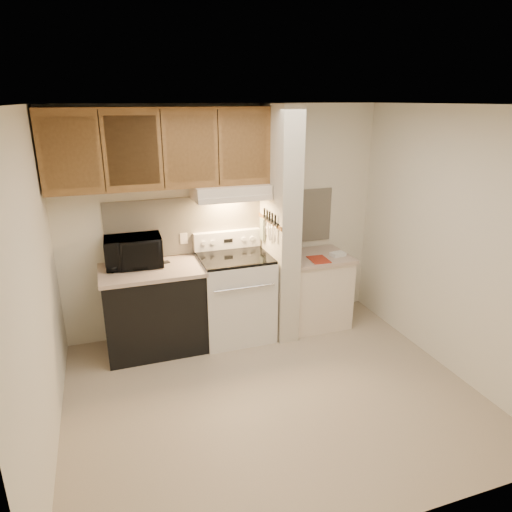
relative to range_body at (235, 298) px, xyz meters
name	(u,v)px	position (x,y,z in m)	size (l,w,h in m)	color
floor	(272,393)	(0.00, -1.16, -0.46)	(3.60, 3.60, 0.00)	tan
ceiling	(276,105)	(0.00, -1.16, 2.04)	(3.60, 3.60, 0.00)	white
wall_back	(225,221)	(0.00, 0.34, 0.79)	(3.60, 0.02, 2.50)	silver
wall_left	(34,293)	(-1.80, -1.16, 0.79)	(0.02, 3.00, 2.50)	silver
wall_right	(452,243)	(1.80, -1.16, 0.79)	(0.02, 3.00, 2.50)	silver
backsplash	(226,223)	(0.00, 0.33, 0.78)	(2.60, 0.02, 0.63)	beige
range_body	(235,298)	(0.00, 0.00, 0.00)	(0.76, 0.65, 0.92)	silver
oven_window	(244,306)	(0.00, -0.32, 0.04)	(0.50, 0.01, 0.30)	black
oven_handle	(245,288)	(0.00, -0.35, 0.26)	(0.02, 0.02, 0.65)	silver
cooktop	(235,257)	(0.00, 0.00, 0.48)	(0.74, 0.64, 0.03)	black
range_backguard	(227,240)	(0.00, 0.28, 0.59)	(0.76, 0.08, 0.20)	silver
range_display	(228,241)	(0.00, 0.24, 0.59)	(0.10, 0.01, 0.04)	black
range_knob_left_outer	(204,243)	(-0.28, 0.24, 0.59)	(0.05, 0.05, 0.02)	silver
range_knob_left_inner	(213,242)	(-0.18, 0.24, 0.59)	(0.05, 0.05, 0.02)	silver
range_knob_right_inner	(244,239)	(0.18, 0.24, 0.59)	(0.05, 0.05, 0.02)	silver
range_knob_right_outer	(252,238)	(0.28, 0.24, 0.59)	(0.05, 0.05, 0.02)	silver
dishwasher_front	(155,311)	(-0.88, 0.01, -0.03)	(1.00, 0.63, 0.87)	black
left_countertop	(151,270)	(-0.88, 0.01, 0.43)	(1.04, 0.67, 0.04)	#BCA491
spoon_rest	(160,263)	(-0.78, 0.11, 0.46)	(0.20, 0.06, 0.01)	black
teal_jar	(114,261)	(-1.23, 0.23, 0.50)	(0.09, 0.09, 0.10)	#216159
outlet	(184,238)	(-0.48, 0.32, 0.64)	(0.08, 0.01, 0.12)	beige
microwave	(134,251)	(-1.03, 0.15, 0.61)	(0.56, 0.38, 0.31)	black
partition_pillar	(280,225)	(0.51, -0.01, 0.79)	(0.22, 0.70, 2.50)	beige
pillar_trim	(270,221)	(0.39, -0.01, 0.84)	(0.01, 0.70, 0.04)	brown
knife_strip	(271,221)	(0.39, -0.06, 0.86)	(0.02, 0.42, 0.04)	black
knife_blade_a	(275,234)	(0.38, -0.23, 0.76)	(0.01, 0.04, 0.16)	silver
knife_handle_a	(275,220)	(0.38, -0.22, 0.91)	(0.02, 0.02, 0.10)	black
knife_blade_b	(272,232)	(0.38, -0.12, 0.75)	(0.01, 0.04, 0.18)	silver
knife_handle_b	(272,218)	(0.38, -0.13, 0.91)	(0.02, 0.02, 0.10)	black
knife_blade_c	(270,232)	(0.38, -0.07, 0.74)	(0.01, 0.04, 0.20)	silver
knife_handle_c	(270,216)	(0.38, -0.05, 0.91)	(0.02, 0.02, 0.10)	black
knife_blade_d	(267,228)	(0.38, 0.03, 0.76)	(0.01, 0.04, 0.16)	silver
knife_handle_d	(267,215)	(0.38, 0.02, 0.91)	(0.02, 0.02, 0.10)	black
knife_blade_e	(264,227)	(0.38, 0.10, 0.75)	(0.01, 0.04, 0.18)	silver
knife_handle_e	(264,213)	(0.38, 0.11, 0.91)	(0.02, 0.02, 0.10)	black
oven_mitt	(263,229)	(0.38, 0.17, 0.71)	(0.03, 0.10, 0.24)	gray
right_cab_base	(315,291)	(0.97, -0.01, -0.06)	(0.70, 0.60, 0.81)	beige
right_countertop	(316,257)	(0.97, -0.01, 0.37)	(0.74, 0.64, 0.04)	#BCA491
red_folder	(319,260)	(0.93, -0.16, 0.39)	(0.20, 0.27, 0.01)	#A22B19
white_box	(338,254)	(1.19, -0.11, 0.41)	(0.16, 0.11, 0.04)	white
range_hood	(230,191)	(0.00, 0.12, 1.17)	(0.78, 0.44, 0.15)	beige
hood_lip	(236,199)	(0.00, -0.08, 1.12)	(0.78, 0.04, 0.06)	beige
upper_cabinets	(160,148)	(-0.69, 0.17, 1.62)	(2.18, 0.33, 0.77)	brown
cab_door_a	(70,153)	(-1.51, 0.01, 1.62)	(0.46, 0.01, 0.63)	brown
cab_gap_a	(102,152)	(-1.23, 0.01, 1.62)	(0.01, 0.01, 0.73)	black
cab_door_b	(133,151)	(-0.96, 0.01, 1.62)	(0.46, 0.01, 0.63)	brown
cab_gap_b	(162,150)	(-0.69, 0.01, 1.62)	(0.01, 0.01, 0.73)	black
cab_door_c	(191,149)	(-0.42, 0.01, 1.62)	(0.46, 0.01, 0.63)	brown
cab_gap_c	(218,148)	(-0.14, 0.01, 1.62)	(0.01, 0.01, 0.73)	black
cab_door_d	(245,147)	(0.13, 0.01, 1.62)	(0.46, 0.01, 0.63)	brown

